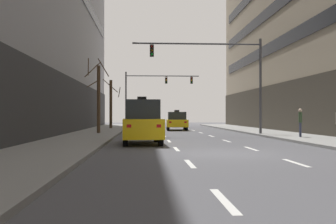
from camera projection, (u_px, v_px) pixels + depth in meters
ground_plane at (223, 153)px, 14.70m from camera, size 120.00×120.00×0.00m
sidewalk_left at (42, 153)px, 14.29m from camera, size 3.76×80.00×0.14m
lane_stripe_l1_s2 at (224, 200)px, 6.62m from camera, size 0.16×2.00×0.01m
lane_stripe_l1_s3 at (190, 164)px, 11.61m from camera, size 0.16×2.00×0.01m
lane_stripe_l1_s4 at (176, 149)px, 16.60m from camera, size 0.16×2.00×0.01m
lane_stripe_l1_s5 at (169, 141)px, 21.59m from camera, size 0.16×2.00×0.01m
lane_stripe_l1_s6 at (164, 136)px, 26.58m from camera, size 0.16×2.00×0.01m
lane_stripe_l1_s7 at (161, 133)px, 31.57m from camera, size 0.16×2.00×0.01m
lane_stripe_l1_s8 at (159, 130)px, 36.56m from camera, size 0.16×2.00×0.01m
lane_stripe_l1_s9 at (157, 129)px, 41.55m from camera, size 0.16×2.00×0.01m
lane_stripe_l1_s10 at (156, 127)px, 46.54m from camera, size 0.16×2.00×0.01m
lane_stripe_l2_s3 at (296, 163)px, 11.80m from camera, size 0.16×2.00×0.01m
lane_stripe_l2_s4 at (251, 149)px, 16.79m from camera, size 0.16×2.00×0.01m
lane_stripe_l2_s5 at (227, 141)px, 21.78m from camera, size 0.16×2.00×0.01m
lane_stripe_l2_s6 at (211, 136)px, 26.78m from camera, size 0.16×2.00×0.01m
lane_stripe_l2_s7 at (201, 133)px, 31.77m from camera, size 0.16×2.00×0.01m
lane_stripe_l2_s8 at (193, 130)px, 36.76m from camera, size 0.16×2.00×0.01m
lane_stripe_l2_s9 at (187, 128)px, 41.75m from camera, size 0.16×2.00×0.01m
lane_stripe_l2_s10 at (183, 127)px, 46.74m from camera, size 0.16×2.00×0.01m
car_driving_0 at (142, 122)px, 37.41m from camera, size 1.94×4.46×1.66m
taxi_driving_1 at (177, 121)px, 37.08m from camera, size 2.12×4.72×1.93m
taxi_driving_2 at (142, 122)px, 19.55m from camera, size 2.12×4.63×2.39m
traffic_signal_0 at (223, 67)px, 27.47m from camera, size 9.20×0.35×6.76m
traffic_signal_1 at (151, 87)px, 47.65m from camera, size 9.08×0.34×6.61m
street_tree_0 at (111, 103)px, 38.92m from camera, size 1.83×1.81×4.93m
street_tree_1 at (98, 96)px, 28.60m from camera, size 1.83×1.92×5.60m
pedestrian_1 at (300, 120)px, 23.31m from camera, size 0.30×0.50×1.71m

